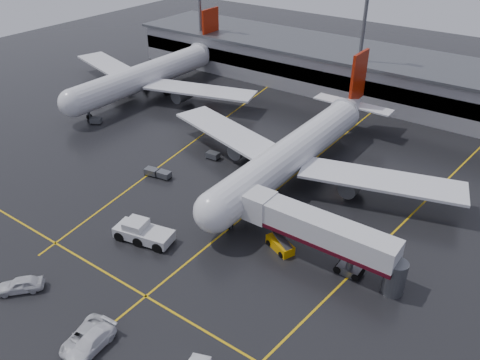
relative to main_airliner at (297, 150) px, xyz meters
The scene contains 21 objects.
ground 10.57m from the main_airliner, 90.00° to the right, with size 220.00×220.00×0.00m, color black.
apron_line_centre 10.57m from the main_airliner, 90.00° to the right, with size 0.25×90.00×0.02m, color gold.
apron_line_stop 31.98m from the main_airliner, 90.00° to the right, with size 60.00×0.25×0.02m, color gold.
apron_line_left 20.44m from the main_airliner, behind, with size 0.25×70.00×0.02m, color gold.
apron_line_right 18.49m from the main_airliner, ahead, with size 0.25×70.00×0.02m, color gold.
terminal 38.23m from the main_airliner, 90.00° to the left, with size 122.00×19.00×8.60m.
light_mast_left 56.34m from the main_airliner, 144.33° to the left, with size 3.00×1.20×25.45m.
light_mast_mid 34.26m from the main_airliner, 98.80° to the left, with size 3.00×1.20×25.45m.
main_airliner is the anchor object (origin of this frame).
second_airliner 43.68m from the main_airliner, 164.05° to the left, with size 48.80×45.60×14.10m.
jet_bridge 19.68m from the main_airliner, 52.90° to the right, with size 19.90×3.40×6.05m.
pushback_tractor 26.11m from the main_airliner, 106.33° to the right, with size 7.80×4.53×2.62m.
belt_loader 18.51m from the main_airliner, 65.84° to the right, with size 4.20×3.02×2.45m.
service_van_a 39.58m from the main_airliner, 90.39° to the right, with size 2.51×5.45×1.51m, color silver.
service_van_b 39.74m from the main_airliner, 88.84° to the right, with size 2.23×5.48×1.59m, color white.
service_van_d 40.65m from the main_airliner, 106.54° to the right, with size 1.91×4.75×1.62m, color silver.
baggage_cart_a 20.16m from the main_airliner, 141.09° to the right, with size 2.13×1.51×1.12m.
baggage_cart_b 22.09m from the main_airliner, 143.72° to the right, with size 2.20×1.63×1.12m.
baggage_cart_c 14.20m from the main_airliner, 165.71° to the right, with size 2.12×1.49×1.12m.
baggage_cart_d 47.72m from the main_airliner, behind, with size 2.31×1.87×1.12m.
baggage_cart_e 39.84m from the main_airliner, behind, with size 2.38×2.14×1.12m.
Camera 1 is at (30.22, -46.86, 37.23)m, focal length 36.30 mm.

